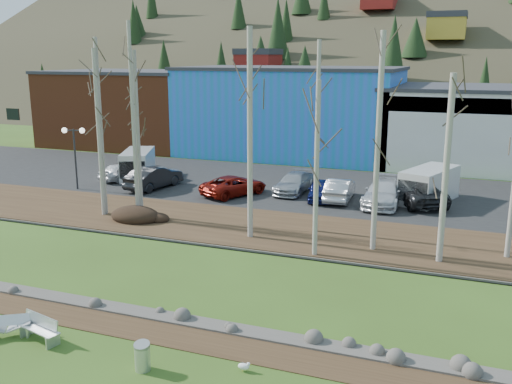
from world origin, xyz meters
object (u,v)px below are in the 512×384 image
at_px(bench_damaged, 8,326).
at_px(van_white, 428,186).
at_px(car_6, 416,192).
at_px(car_7, 384,192).
at_px(car_2, 234,185).
at_px(car_4, 320,190).
at_px(car_5, 340,189).
at_px(bench_intact, 40,329).
at_px(car_8, 157,173).
at_px(litter_bin, 142,358).
at_px(car_0, 125,171).
at_px(van_grey, 137,165).
at_px(seagull, 244,366).
at_px(street_lamp, 74,141).
at_px(car_3, 294,183).
at_px(car_1, 154,177).

height_order(bench_damaged, van_white, van_white).
height_order(car_6, car_7, car_7).
distance_m(car_2, car_4, 5.83).
distance_m(car_2, car_5, 7.07).
xyz_separation_m(bench_intact, car_8, (-8.48, 22.26, 0.41)).
bearing_deg(car_6, van_white, -160.38).
xyz_separation_m(litter_bin, car_2, (-5.87, 21.11, 0.39)).
xyz_separation_m(car_0, van_grey, (0.55, 0.94, 0.35)).
bearing_deg(car_8, van_grey, -2.80).
height_order(seagull, car_2, car_2).
bearing_deg(street_lamp, car_0, 55.51).
relative_size(bench_intact, car_5, 0.40).
xyz_separation_m(street_lamp, van_white, (23.46, 4.95, -2.34)).
distance_m(car_3, car_8, 10.44).
xyz_separation_m(car_0, car_2, (9.67, -1.55, -0.03)).
relative_size(seagull, street_lamp, 0.10).
xyz_separation_m(litter_bin, car_0, (-15.54, 22.66, 0.42)).
relative_size(litter_bin, street_lamp, 0.19).
distance_m(car_0, van_white, 22.07).
height_order(bench_damaged, van_grey, van_grey).
relative_size(bench_damaged, seagull, 3.91).
xyz_separation_m(car_3, van_grey, (-12.70, 0.33, 0.37)).
bearing_deg(car_1, van_grey, -32.59).
height_order(bench_damaged, car_1, car_1).
distance_m(seagull, car_1, 24.90).
xyz_separation_m(litter_bin, car_5, (1.11, 22.23, 0.45)).
bearing_deg(seagull, car_4, 88.78).
height_order(litter_bin, car_2, car_2).
distance_m(litter_bin, van_grey, 27.96).
bearing_deg(litter_bin, bench_damaged, 177.57).
height_order(seagull, car_1, car_1).
distance_m(car_4, van_white, 6.87).
distance_m(street_lamp, car_1, 6.01).
distance_m(car_2, van_white, 12.66).
bearing_deg(car_4, van_white, 3.97).
relative_size(car_2, car_7, 0.88).
distance_m(car_4, car_8, 12.63).
height_order(car_5, car_7, car_7).
relative_size(seagull, van_grey, 0.08).
height_order(seagull, car_5, car_5).
height_order(litter_bin, car_3, car_3).
height_order(car_4, car_6, car_6).
xyz_separation_m(car_3, van_white, (8.79, 0.54, 0.41)).
distance_m(litter_bin, car_5, 22.26).
bearing_deg(van_white, litter_bin, -85.49).
distance_m(street_lamp, car_7, 21.36).
distance_m(litter_bin, car_7, 22.49).
bearing_deg(car_5, car_6, -173.10).
bearing_deg(street_lamp, van_grey, 53.41).
bearing_deg(car_8, seagull, 145.39).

